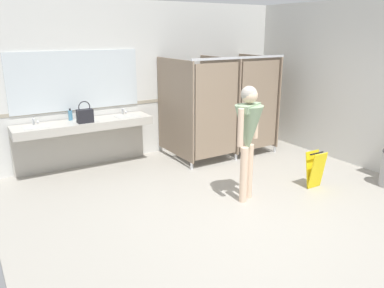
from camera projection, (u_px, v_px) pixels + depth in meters
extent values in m
cube|color=#9E998E|center=(255.00, 215.00, 5.27)|extent=(6.22, 6.90, 0.10)
cube|color=silver|center=(151.00, 80.00, 7.47)|extent=(6.22, 0.12, 2.91)
cube|color=#9E937F|center=(153.00, 101.00, 7.53)|extent=(6.22, 0.01, 0.06)
cube|color=#B2ADA3|center=(84.00, 125.00, 6.63)|extent=(2.35, 0.56, 0.14)
cube|color=#B2ADA3|center=(82.00, 146.00, 6.95)|extent=(2.35, 0.08, 0.74)
cube|color=#ADADA8|center=(37.00, 130.00, 6.21)|extent=(0.42, 0.31, 0.11)
cylinder|color=silver|center=(33.00, 121.00, 6.36)|extent=(0.04, 0.04, 0.11)
cylinder|color=silver|center=(34.00, 119.00, 6.30)|extent=(0.03, 0.11, 0.03)
sphere|color=silver|center=(38.00, 122.00, 6.41)|extent=(0.04, 0.04, 0.04)
cube|color=#ADADA8|center=(85.00, 124.00, 6.60)|extent=(0.42, 0.31, 0.11)
cylinder|color=silver|center=(80.00, 116.00, 6.75)|extent=(0.04, 0.04, 0.11)
cylinder|color=silver|center=(81.00, 114.00, 6.69)|extent=(0.03, 0.11, 0.03)
sphere|color=silver|center=(84.00, 117.00, 6.80)|extent=(0.04, 0.04, 0.04)
cube|color=#ADADA8|center=(127.00, 119.00, 6.99)|extent=(0.42, 0.31, 0.11)
cylinder|color=silver|center=(123.00, 111.00, 7.14)|extent=(0.04, 0.04, 0.11)
cylinder|color=silver|center=(124.00, 109.00, 7.08)|extent=(0.03, 0.11, 0.03)
sphere|color=silver|center=(126.00, 112.00, 7.19)|extent=(0.04, 0.04, 0.04)
cube|color=silver|center=(76.00, 81.00, 6.66)|extent=(2.25, 0.02, 1.02)
cube|color=#84705B|center=(175.00, 108.00, 7.05)|extent=(0.03, 1.32, 1.78)
cylinder|color=silver|center=(192.00, 166.00, 6.83)|extent=(0.05, 0.05, 0.12)
cube|color=#84705B|center=(219.00, 103.00, 7.55)|extent=(0.03, 1.32, 1.78)
cylinder|color=silver|center=(236.00, 157.00, 7.33)|extent=(0.05, 0.05, 0.12)
cube|color=#84705B|center=(258.00, 99.00, 8.04)|extent=(0.03, 1.32, 1.78)
cylinder|color=silver|center=(275.00, 149.00, 7.82)|extent=(0.05, 0.05, 0.12)
cube|color=#84705B|center=(216.00, 111.00, 6.79)|extent=(0.91, 0.05, 1.68)
cube|color=#84705B|center=(259.00, 106.00, 7.28)|extent=(0.91, 0.07, 1.68)
cube|color=#B7BABF|center=(240.00, 58.00, 6.78)|extent=(2.04, 0.04, 0.04)
cylinder|color=beige|center=(249.00, 171.00, 5.60)|extent=(0.11, 0.11, 0.82)
cylinder|color=beige|center=(244.00, 175.00, 5.45)|extent=(0.11, 0.11, 0.82)
cone|color=gray|center=(248.00, 130.00, 5.34)|extent=(0.54, 0.54, 0.70)
cube|color=gray|center=(249.00, 108.00, 5.25)|extent=(0.47, 0.34, 0.10)
cylinder|color=beige|center=(256.00, 121.00, 5.52)|extent=(0.08, 0.08, 0.52)
cylinder|color=beige|center=(241.00, 128.00, 5.11)|extent=(0.08, 0.08, 0.52)
sphere|color=beige|center=(250.00, 95.00, 5.20)|extent=(0.22, 0.22, 0.22)
sphere|color=#A59E93|center=(249.00, 94.00, 5.20)|extent=(0.23, 0.23, 0.23)
cube|color=black|center=(85.00, 116.00, 6.45)|extent=(0.26, 0.14, 0.23)
torus|color=black|center=(84.00, 107.00, 6.41)|extent=(0.20, 0.02, 0.20)
cylinder|color=teal|center=(70.00, 115.00, 6.63)|extent=(0.07, 0.07, 0.17)
cylinder|color=black|center=(70.00, 110.00, 6.60)|extent=(0.03, 0.03, 0.04)
cylinder|color=beige|center=(79.00, 120.00, 6.48)|extent=(0.07, 0.07, 0.10)
cube|color=yellow|center=(317.00, 171.00, 5.95)|extent=(0.28, 0.10, 0.58)
cube|color=yellow|center=(313.00, 169.00, 6.02)|extent=(0.28, 0.10, 0.58)
cylinder|color=black|center=(317.00, 153.00, 5.91)|extent=(0.28, 0.02, 0.02)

